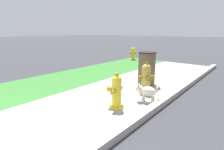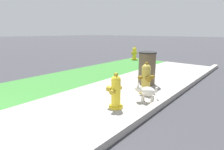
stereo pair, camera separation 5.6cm
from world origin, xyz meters
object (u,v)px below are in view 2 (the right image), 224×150
Objects in this scene: fire_hydrant_by_grass_verge at (116,92)px; small_white_dog at (146,91)px; fire_hydrant_far_end at (146,79)px; fire_hydrant_mid_block at (134,53)px; trash_bin at (147,68)px.

small_white_dog is (0.62, -0.31, -0.09)m from fire_hydrant_by_grass_verge.
fire_hydrant_by_grass_verge is 1.54× the size of small_white_dog.
fire_hydrant_far_end is at bearing -10.79° from fire_hydrant_by_grass_verge.
fire_hydrant_mid_block is 4.54m from trash_bin.
trash_bin reaches higher than fire_hydrant_by_grass_verge.
trash_bin reaches higher than small_white_dog.
fire_hydrant_far_end is 0.78m from trash_bin.
fire_hydrant_far_end is at bearing -77.31° from small_white_dog.
small_white_dog is at bearing 124.30° from fire_hydrant_mid_block.
trash_bin is (1.19, 0.66, 0.22)m from small_white_dog.
fire_hydrant_by_grass_verge is at bearing 39.24° from fire_hydrant_far_end.
fire_hydrant_by_grass_verge is 0.92× the size of fire_hydrant_far_end.
fire_hydrant_far_end is at bearing 124.94° from fire_hydrant_mid_block.
trash_bin reaches higher than fire_hydrant_far_end.
fire_hydrant_far_end is 1.67× the size of small_white_dog.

